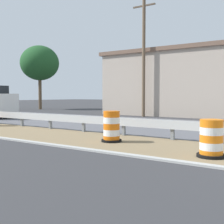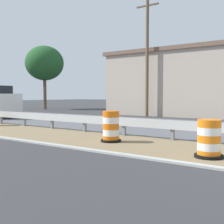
{
  "view_description": "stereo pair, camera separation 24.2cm",
  "coord_description": "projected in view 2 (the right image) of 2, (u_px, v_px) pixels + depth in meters",
  "views": [
    {
      "loc": [
        -7.89,
        1.18,
        1.59
      ],
      "look_at": [
        1.13,
        7.42,
        0.97
      ],
      "focal_mm": 47.78,
      "sensor_mm": 36.0,
      "label": 1
    },
    {
      "loc": [
        -7.75,
        0.98,
        1.59
      ],
      "look_at": [
        1.13,
        7.42,
        0.97
      ],
      "focal_mm": 47.78,
      "sensor_mm": 36.0,
      "label": 2
    }
  ],
  "objects": [
    {
      "name": "traffic_barrel_nearest",
      "position": [
        209.0,
        141.0,
        7.58
      ],
      "size": [
        0.73,
        0.73,
        0.97
      ],
      "color": "orange",
      "rests_on": "ground"
    },
    {
      "name": "traffic_barrel_close",
      "position": [
        111.0,
        128.0,
        10.16
      ],
      "size": [
        0.7,
        0.7,
        1.06
      ],
      "color": "orange",
      "rests_on": "ground"
    },
    {
      "name": "roadside_shop_near",
      "position": [
        196.0,
        83.0,
        24.49
      ],
      "size": [
        8.4,
        12.85,
        5.14
      ],
      "color": "#AD9E8E",
      "rests_on": "ground"
    },
    {
      "name": "utility_pole_near",
      "position": [
        147.0,
        56.0,
        21.87
      ],
      "size": [
        0.24,
        1.8,
        8.62
      ],
      "color": "brown",
      "rests_on": "ground"
    },
    {
      "name": "tree_roadside",
      "position": [
        44.0,
        63.0,
        33.66
      ],
      "size": [
        4.32,
        4.32,
        7.16
      ],
      "color": "brown",
      "rests_on": "ground"
    }
  ]
}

